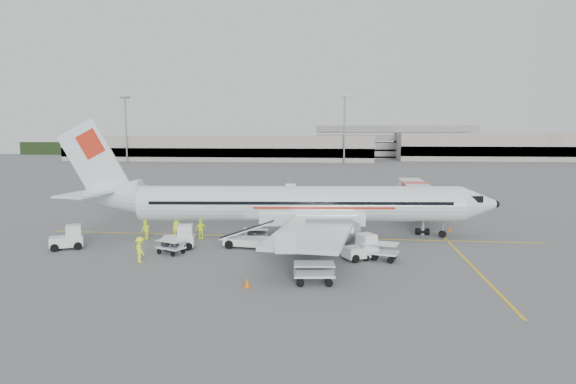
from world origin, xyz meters
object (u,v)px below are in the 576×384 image
Objects in this scene: tug_mid at (178,237)px; tug_aft at (66,237)px; aircraft at (300,180)px; belt_loader at (249,230)px; jet_bridge at (415,203)px; tug_fore at (360,247)px.

tug_aft is (-8.82, -1.16, -0.00)m from tug_mid.
tug_mid reaches higher than tug_aft.
aircraft is 19.68m from tug_aft.
tug_aft is (-14.36, -2.15, -0.48)m from belt_loader.
jet_bridge is (11.02, 8.23, -3.01)m from aircraft.
jet_bridge is at bearing 21.25° from tug_mid.
aircraft is at bearing 17.69° from tug_mid.
belt_loader is 2.15× the size of tug_mid.
aircraft reaches higher than tug_fore.
tug_mid is at bearing -155.38° from aircraft.
aircraft is 11.50m from tug_mid.
aircraft reaches higher than tug_aft.
tug_aft is at bearing -165.76° from aircraft.
jet_bridge is 3.06× the size of belt_loader.
aircraft is at bearing 93.56° from tug_fore.
belt_loader is 2.21× the size of tug_fore.
tug_aft is at bearing -164.09° from belt_loader.
tug_fore is (5.03, -7.19, -4.21)m from aircraft.
jet_bridge is 6.58× the size of tug_aft.
tug_fore is (8.73, -2.76, -0.51)m from belt_loader.
tug_mid is 8.90m from tug_aft.
jet_bridge is at bearing 30.95° from aircraft.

